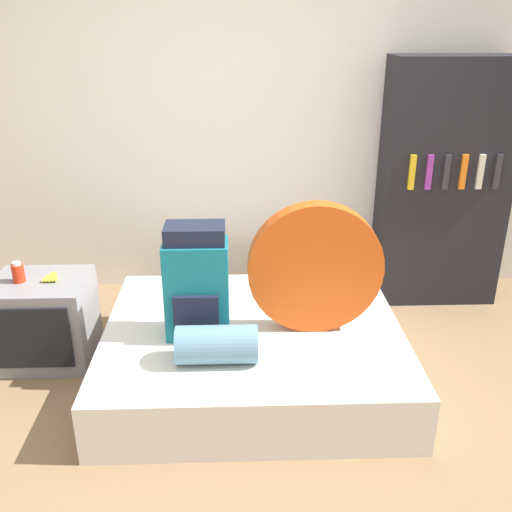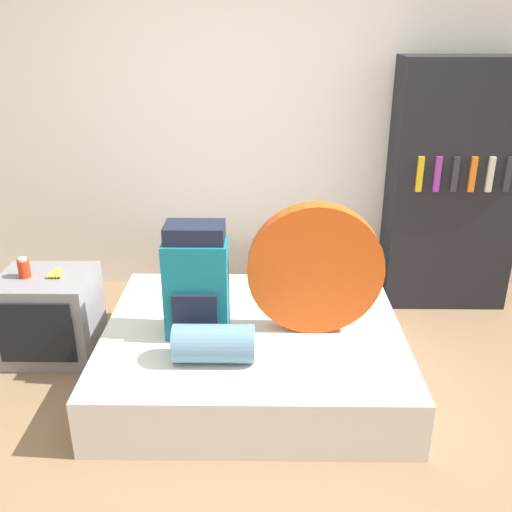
# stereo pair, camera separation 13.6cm
# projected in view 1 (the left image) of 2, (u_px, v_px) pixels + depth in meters

# --- Properties ---
(ground_plane) EXTENTS (16.00, 16.00, 0.00)m
(ground_plane) POSITION_uv_depth(u_px,v_px,m) (252.00, 449.00, 2.86)
(ground_plane) COLOR #846647
(wall_back) EXTENTS (8.00, 0.05, 2.60)m
(wall_back) POSITION_uv_depth(u_px,v_px,m) (244.00, 121.00, 4.18)
(wall_back) COLOR white
(wall_back) RESTS_ON ground_plane
(bed) EXTENTS (1.73, 1.47, 0.33)m
(bed) POSITION_uv_depth(u_px,v_px,m) (253.00, 351.00, 3.40)
(bed) COLOR silver
(bed) RESTS_ON ground_plane
(backpack) EXTENTS (0.35, 0.25, 0.65)m
(backpack) POSITION_uv_depth(u_px,v_px,m) (197.00, 283.00, 3.14)
(backpack) COLOR #14707F
(backpack) RESTS_ON bed
(tent_bag) EXTENTS (0.76, 0.11, 0.76)m
(tent_bag) POSITION_uv_depth(u_px,v_px,m) (315.00, 268.00, 3.18)
(tent_bag) COLOR #D14C14
(tent_bag) RESTS_ON bed
(sleeping_roll) EXTENTS (0.43, 0.20, 0.20)m
(sleeping_roll) POSITION_uv_depth(u_px,v_px,m) (217.00, 344.00, 2.96)
(sleeping_roll) COLOR #5B849E
(sleeping_roll) RESTS_ON bed
(television) EXTENTS (0.57, 0.49, 0.54)m
(television) POSITION_uv_depth(u_px,v_px,m) (45.00, 320.00, 3.53)
(television) COLOR gray
(television) RESTS_ON ground_plane
(canister) EXTENTS (0.07, 0.07, 0.13)m
(canister) POSITION_uv_depth(u_px,v_px,m) (18.00, 273.00, 3.39)
(canister) COLOR red
(canister) RESTS_ON television
(banana_bunch) EXTENTS (0.11, 0.14, 0.03)m
(banana_bunch) POSITION_uv_depth(u_px,v_px,m) (52.00, 277.00, 3.45)
(banana_bunch) COLOR yellow
(banana_bunch) RESTS_ON television
(bookshelf) EXTENTS (0.89, 0.38, 1.77)m
(bookshelf) POSITION_uv_depth(u_px,v_px,m) (443.00, 185.00, 4.11)
(bookshelf) COLOR black
(bookshelf) RESTS_ON ground_plane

